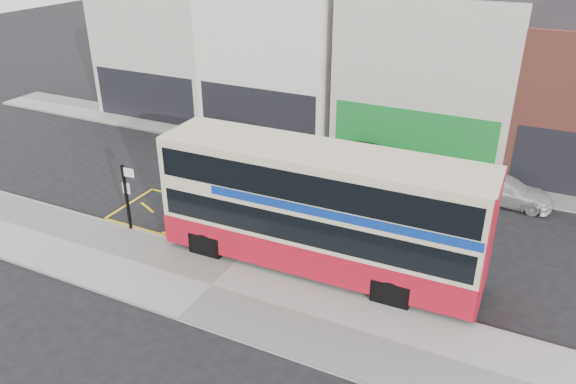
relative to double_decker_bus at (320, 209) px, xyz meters
The scene contains 15 objects.
ground 3.84m from the double_decker_bus, 168.21° to the right, with size 120.00×120.00×0.00m, color black.
pavement 4.74m from the double_decker_bus, 134.78° to the right, with size 40.00×4.00×0.15m, color #9B9993.
kerb 3.87m from the double_decker_bus, 161.27° to the right, with size 40.00×0.15×0.15m, color gray.
far_pavement 11.05m from the double_decker_bus, 105.47° to the left, with size 50.00×3.00×0.15m, color #9B9993.
road_markings 3.92m from the double_decker_bus, 160.85° to the left, with size 14.00×3.40×0.01m, color yellow, non-canonical shape.
terrace_far_left 21.93m from the double_decker_bus, 138.71° to the left, with size 8.00×8.01×10.80m.
terrace_left 16.89m from the double_decker_bus, 120.21° to the left, with size 8.00×8.01×11.80m.
terrace_green_shop 14.63m from the double_decker_bus, 87.53° to the left, with size 9.00×8.01×11.30m.
double_decker_bus is the anchor object (origin of this frame).
bus_stop_post 8.12m from the double_decker_bus, behind, with size 0.72×0.14×2.89m.
car_silver 13.67m from the double_decker_bus, 140.25° to the left, with size 1.66×4.12×1.40m, color #A6A5AA.
car_grey 9.34m from the double_decker_bus, 96.37° to the left, with size 1.44×4.13×1.36m, color #393B40.
car_white 10.39m from the double_decker_bus, 57.39° to the left, with size 1.72×4.24×1.23m, color silver.
street_tree_left 21.28m from the double_decker_bus, 147.22° to the left, with size 2.62×2.62×5.65m.
street_tree_right 12.32m from the double_decker_bus, 74.73° to the left, with size 2.11×2.11×4.56m.
Camera 1 is at (9.60, -15.77, 11.87)m, focal length 35.00 mm.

